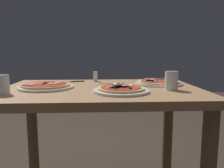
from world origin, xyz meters
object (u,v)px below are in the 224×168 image
object	(u,v)px
dining_table	(101,113)
pizza_across_left	(46,86)
pizza_across_right	(158,82)
water_glass_near	(1,86)
salt_shaker	(95,77)
water_glass_far	(171,82)
pizza_foreground	(121,90)
fork	(110,83)
knife	(71,82)

from	to	relation	value
dining_table	pizza_across_left	distance (m)	0.34
pizza_across_right	water_glass_near	bearing A→B (deg)	-161.06
salt_shaker	water_glass_far	bearing A→B (deg)	-41.69
salt_shaker	pizza_foreground	bearing A→B (deg)	-71.53
fork	salt_shaker	distance (m)	0.15
pizza_across_left	salt_shaker	distance (m)	0.37
fork	pizza_foreground	bearing A→B (deg)	-81.28
pizza_across_right	water_glass_far	xyz separation A→B (m)	(0.01, -0.20, 0.03)
dining_table	pizza_foreground	xyz separation A→B (m)	(0.10, -0.14, 0.15)
knife	pizza_foreground	bearing A→B (deg)	-52.72
knife	fork	bearing A→B (deg)	-21.55
water_glass_far	fork	distance (m)	0.39
pizza_across_left	fork	distance (m)	0.38
fork	water_glass_near	bearing A→B (deg)	-148.69
knife	salt_shaker	distance (m)	0.16
pizza_foreground	water_glass_near	distance (m)	0.56
dining_table	salt_shaker	bearing A→B (deg)	97.64
pizza_across_right	water_glass_near	distance (m)	0.86
pizza_across_left	water_glass_far	distance (m)	0.67
water_glass_far	knife	distance (m)	0.65
pizza_foreground	knife	bearing A→B (deg)	127.28
dining_table	salt_shaker	world-z (taller)	salt_shaker
dining_table	pizza_across_left	size ratio (longest dim) A/B	3.61
pizza_foreground	water_glass_near	world-z (taller)	water_glass_near
dining_table	fork	world-z (taller)	fork
pizza_foreground	salt_shaker	bearing A→B (deg)	108.47
water_glass_far	salt_shaker	xyz separation A→B (m)	(-0.40, 0.36, -0.01)
pizza_across_right	water_glass_far	bearing A→B (deg)	-85.99
water_glass_near	water_glass_far	bearing A→B (deg)	5.27
pizza_foreground	water_glass_far	bearing A→B (deg)	9.82
dining_table	salt_shaker	size ratio (longest dim) A/B	16.12
pizza_across_left	water_glass_near	world-z (taller)	water_glass_near
pizza_foreground	pizza_across_left	bearing A→B (deg)	160.40
water_glass_near	knife	xyz separation A→B (m)	(0.27, 0.41, -0.04)
pizza_across_left	salt_shaker	world-z (taller)	salt_shaker
pizza_across_right	fork	xyz separation A→B (m)	(-0.30, 0.04, -0.01)
pizza_across_left	pizza_across_right	world-z (taller)	same
pizza_foreground	salt_shaker	size ratio (longest dim) A/B	4.16
pizza_across_left	pizza_across_right	distance (m)	0.66
water_glass_far	dining_table	bearing A→B (deg)	165.83
pizza_foreground	water_glass_near	xyz separation A→B (m)	(-0.56, -0.03, 0.03)
pizza_foreground	salt_shaker	world-z (taller)	salt_shaker
water_glass_far	knife	world-z (taller)	water_glass_far
salt_shaker	dining_table	bearing A→B (deg)	-82.36
salt_shaker	pizza_across_left	bearing A→B (deg)	-135.33
water_glass_far	knife	bearing A→B (deg)	148.92
pizza_foreground	water_glass_far	xyz separation A→B (m)	(0.27, 0.05, 0.03)
dining_table	knife	distance (m)	0.34
dining_table	water_glass_far	distance (m)	0.42
pizza_across_right	water_glass_near	xyz separation A→B (m)	(-0.81, -0.28, 0.03)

